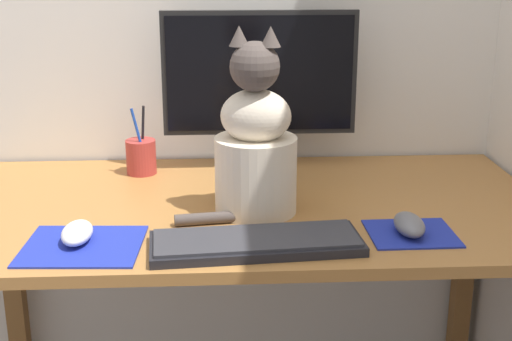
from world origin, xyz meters
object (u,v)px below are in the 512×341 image
keyboard (256,242)px  pen_cup (141,156)px  computer_mouse_left (77,233)px  computer_mouse_right (409,225)px  monitor (260,83)px  cat (255,146)px

keyboard → pen_cup: 0.56m
computer_mouse_left → pen_cup: pen_cup is taller
computer_mouse_left → pen_cup: size_ratio=0.64×
computer_mouse_left → pen_cup: 0.46m
computer_mouse_left → computer_mouse_right: bearing=0.3°
computer_mouse_left → computer_mouse_right: size_ratio=1.01×
monitor → computer_mouse_right: monitor is taller
monitor → computer_mouse_left: (-0.39, -0.47, -0.21)m
keyboard → pen_cup: (-0.27, 0.49, 0.03)m
computer_mouse_left → computer_mouse_right: computer_mouse_right is taller
computer_mouse_left → cat: cat is taller
computer_mouse_left → computer_mouse_right: 0.67m
monitor → cat: monitor is taller
monitor → computer_mouse_left: monitor is taller
computer_mouse_left → cat: 0.41m
keyboard → pen_cup: size_ratio=2.41×
monitor → cat: bearing=-95.1°
computer_mouse_left → keyboard: bearing=-7.0°
monitor → keyboard: monitor is taller
cat → pen_cup: cat is taller
keyboard → cat: 0.24m
monitor → computer_mouse_left: 0.65m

